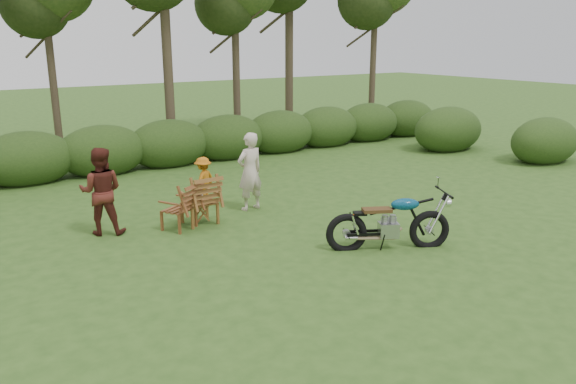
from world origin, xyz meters
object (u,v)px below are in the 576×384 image
adult_a (251,209)px  child (204,202)px  cup (200,197)px  side_table (202,211)px  lawn_chair_left (180,229)px  adult_b (105,233)px  lawn_chair_right (200,223)px  motorcycle (387,248)px

adult_a → child: bearing=-66.4°
cup → child: cup is taller
adult_a → child: adult_a is taller
side_table → lawn_chair_left: bearing=-170.1°
lawn_chair_left → adult_b: size_ratio=0.56×
adult_b → cup: bearing=-166.7°
lawn_chair_right → side_table: bearing=-163.2°
motorcycle → adult_b: adult_b is taller
cup → adult_b: bearing=166.5°
adult_b → lawn_chair_left: bearing=-175.4°
motorcycle → adult_b: (-4.14, 3.69, 0.00)m
motorcycle → adult_a: bearing=131.6°
motorcycle → lawn_chair_right: bearing=152.5°
adult_a → adult_b: size_ratio=1.01×
child → adult_b: bearing=-11.0°
adult_a → lawn_chair_left: bearing=4.1°
cup → adult_a: bearing=11.2°
lawn_chair_left → motorcycle: bearing=103.3°
lawn_chair_right → cup: 0.56m
adult_a → cup: bearing=4.2°
lawn_chair_right → lawn_chair_left: bearing=7.0°
cup → child: bearing=62.6°
side_table → cup: bearing=168.7°
side_table → adult_b: adult_b is taller
adult_a → lawn_chair_right: bearing=4.8°
adult_a → adult_b: 3.23m
motorcycle → adult_b: 5.55m
child → lawn_chair_right: bearing=31.7°
lawn_chair_right → child: size_ratio=0.97×
lawn_chair_right → side_table: lawn_chair_right is taller
cup → adult_b: adult_b is taller
motorcycle → adult_b: bearing=165.3°
motorcycle → lawn_chair_left: 4.20m
lawn_chair_left → adult_b: adult_b is taller
lawn_chair_left → cup: (0.53, 0.10, 0.56)m
lawn_chair_left → side_table: size_ratio=1.91×
lawn_chair_right → cup: size_ratio=8.61×
lawn_chair_left → child: size_ratio=0.89×
lawn_chair_right → adult_b: bearing=-16.3°
motorcycle → lawn_chair_left: bearing=158.6°
adult_a → adult_b: bearing=-10.3°
lawn_chair_left → cup: cup is taller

